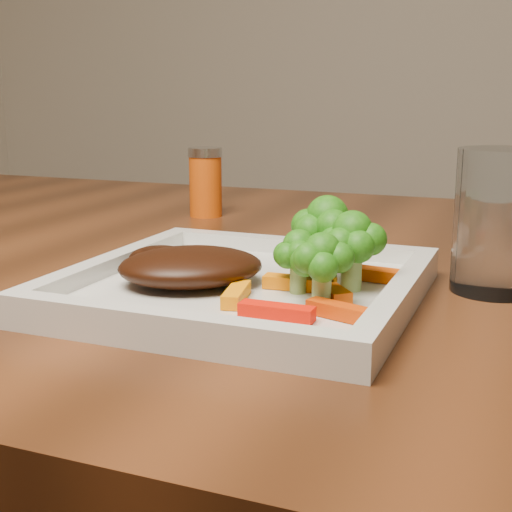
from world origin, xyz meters
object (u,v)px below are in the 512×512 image
at_px(steak, 191,267).
at_px(drinking_glass, 498,222).
at_px(plate, 245,292).
at_px(spice_shaker, 206,182).

bearing_deg(steak, drinking_glass, 26.88).
bearing_deg(drinking_glass, plate, -151.72).
bearing_deg(plate, spice_shaker, 120.30).
xyz_separation_m(steak, drinking_glass, (0.23, 0.11, 0.03)).
bearing_deg(plate, drinking_glass, 28.28).
distance_m(plate, drinking_glass, 0.22).
height_order(steak, spice_shaker, spice_shaker).
relative_size(steak, spice_shaker, 1.27).
bearing_deg(drinking_glass, spice_shaker, 147.73).
bearing_deg(drinking_glass, steak, -153.12).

